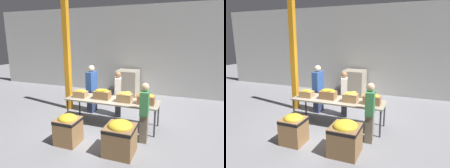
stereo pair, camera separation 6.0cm
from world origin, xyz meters
The scene contains 14 objects.
ground_plane centered at (0.00, 0.00, 0.00)m, with size 30.00×30.00×0.00m, color gray.
wall_back centered at (0.00, 3.80, 2.00)m, with size 16.00×0.08×4.00m.
sorting_table centered at (0.00, 0.00, 0.74)m, with size 2.75×0.85×0.79m.
banana_box_0 centered at (-1.00, -0.09, 0.91)m, with size 0.40×0.27×0.25m.
banana_box_1 centered at (-0.32, -0.02, 0.94)m, with size 0.48×0.33×0.31m.
banana_box_2 centered at (0.40, -0.06, 0.94)m, with size 0.41×0.28×0.31m.
banana_box_3 centered at (1.01, -0.06, 0.94)m, with size 0.47×0.28×0.30m.
volunteer_0 centered at (1.08, -0.63, 0.75)m, with size 0.24×0.42×1.51m.
volunteer_1 centered at (-1.06, 0.80, 0.83)m, with size 0.26×0.46×1.66m.
volunteer_2 centered at (-0.07, 0.73, 0.75)m, with size 0.32×0.45×1.51m.
donation_bin_0 centered at (-0.64, -1.41, 0.40)m, with size 0.55×0.55×0.75m.
donation_bin_1 centered at (0.70, -1.41, 0.42)m, with size 0.66×0.66×0.79m.
support_pillar centered at (-1.99, 0.80, 2.00)m, with size 0.19×0.19×4.00m.
pallet_stack_0 centered at (-0.43, 3.17, 0.57)m, with size 1.01×1.01×1.17m.
Camera 1 is at (1.95, -5.30, 2.56)m, focal length 32.00 mm.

